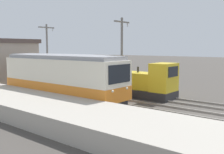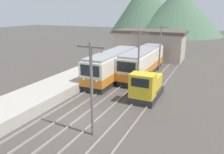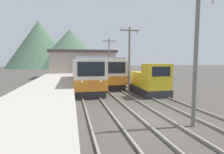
{
  "view_description": "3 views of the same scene",
  "coord_description": "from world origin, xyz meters",
  "px_view_note": "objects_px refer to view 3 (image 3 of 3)",
  "views": [
    {
      "loc": [
        -15.92,
        -4.86,
        4.29
      ],
      "look_at": [
        -0.02,
        7.94,
        1.96
      ],
      "focal_mm": 42.0,
      "sensor_mm": 36.0,
      "label": 1
    },
    {
      "loc": [
        8.83,
        -13.69,
        8.54
      ],
      "look_at": [
        -1.14,
        7.6,
        1.45
      ],
      "focal_mm": 35.0,
      "sensor_mm": 36.0,
      "label": 2
    },
    {
      "loc": [
        -4.17,
        -9.06,
        3.27
      ],
      "look_at": [
        -0.24,
        7.88,
        1.64
      ],
      "focal_mm": 28.0,
      "sensor_mm": 36.0,
      "label": 3
    }
  ],
  "objects_px": {
    "commuter_train_center": "(104,72)",
    "shunting_locomotive": "(149,82)",
    "catenary_mast_near": "(196,52)",
    "catenary_mast_mid": "(129,57)",
    "catenary_mast_far": "(109,58)",
    "commuter_train_left": "(86,74)"
  },
  "relations": [
    {
      "from": "catenary_mast_mid",
      "to": "catenary_mast_far",
      "type": "height_order",
      "value": "same"
    },
    {
      "from": "shunting_locomotive",
      "to": "catenary_mast_far",
      "type": "bearing_deg",
      "value": 97.25
    },
    {
      "from": "catenary_mast_near",
      "to": "catenary_mast_far",
      "type": "relative_size",
      "value": 1.0
    },
    {
      "from": "catenary_mast_mid",
      "to": "commuter_train_left",
      "type": "bearing_deg",
      "value": 149.06
    },
    {
      "from": "catenary_mast_near",
      "to": "shunting_locomotive",
      "type": "bearing_deg",
      "value": 79.74
    },
    {
      "from": "shunting_locomotive",
      "to": "catenary_mast_mid",
      "type": "relative_size",
      "value": 0.75
    },
    {
      "from": "commuter_train_center",
      "to": "shunting_locomotive",
      "type": "relative_size",
      "value": 2.49
    },
    {
      "from": "commuter_train_center",
      "to": "catenary_mast_near",
      "type": "xyz_separation_m",
      "value": [
        1.51,
        -16.4,
        1.99
      ]
    },
    {
      "from": "catenary_mast_mid",
      "to": "catenary_mast_far",
      "type": "bearing_deg",
      "value": 90.0
    },
    {
      "from": "commuter_train_left",
      "to": "catenary_mast_mid",
      "type": "relative_size",
      "value": 1.69
    },
    {
      "from": "commuter_train_left",
      "to": "catenary_mast_far",
      "type": "height_order",
      "value": "catenary_mast_far"
    },
    {
      "from": "catenary_mast_near",
      "to": "catenary_mast_far",
      "type": "height_order",
      "value": "same"
    },
    {
      "from": "commuter_train_center",
      "to": "catenary_mast_mid",
      "type": "bearing_deg",
      "value": -76.77
    },
    {
      "from": "catenary_mast_near",
      "to": "catenary_mast_far",
      "type": "distance_m",
      "value": 19.97
    },
    {
      "from": "commuter_train_left",
      "to": "shunting_locomotive",
      "type": "height_order",
      "value": "commuter_train_left"
    },
    {
      "from": "commuter_train_center",
      "to": "shunting_locomotive",
      "type": "distance_m",
      "value": 8.7
    },
    {
      "from": "catenary_mast_near",
      "to": "commuter_train_center",
      "type": "bearing_deg",
      "value": 95.25
    },
    {
      "from": "catenary_mast_mid",
      "to": "commuter_train_center",
      "type": "bearing_deg",
      "value": 103.23
    },
    {
      "from": "commuter_train_center",
      "to": "catenary_mast_far",
      "type": "xyz_separation_m",
      "value": [
        1.51,
        3.57,
        1.99
      ]
    },
    {
      "from": "commuter_train_center",
      "to": "shunting_locomotive",
      "type": "bearing_deg",
      "value": -69.81
    },
    {
      "from": "shunting_locomotive",
      "to": "catenary_mast_mid",
      "type": "distance_m",
      "value": 3.37
    },
    {
      "from": "shunting_locomotive",
      "to": "commuter_train_left",
      "type": "bearing_deg",
      "value": 143.31
    }
  ]
}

